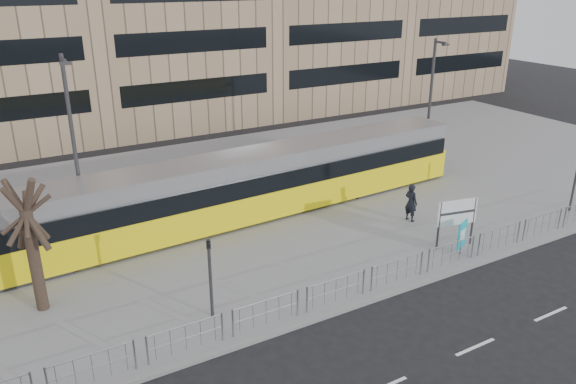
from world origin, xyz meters
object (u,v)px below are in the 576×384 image
ad_panel (462,235)px  traffic_light_east (576,176)px  pedestrian (411,203)px  traffic_light_west (210,268)px  lamp_post_west (74,146)px  lamp_post_east (431,98)px  tram (223,191)px  station_sign (457,214)px  bare_tree (18,173)px

ad_panel → traffic_light_east: size_ratio=0.51×
pedestrian → traffic_light_west: 12.47m
pedestrian → traffic_light_east: size_ratio=0.63×
ad_panel → traffic_light_west: (-11.57, 1.03, 1.05)m
traffic_light_west → lamp_post_west: (-2.68, 8.57, 2.74)m
ad_panel → lamp_post_east: lamp_post_east is taller
tram → lamp_post_east: lamp_post_east is taller
tram → ad_panel: tram is taller
traffic_light_east → lamp_post_east: 10.00m
station_sign → pedestrian: size_ratio=1.17×
tram → lamp_post_west: 7.24m
traffic_light_west → traffic_light_east: bearing=20.4°
station_sign → ad_panel: bearing=-101.9°
station_sign → bare_tree: bare_tree is taller
ad_panel → traffic_light_west: traffic_light_west is taller
traffic_light_west → lamp_post_east: lamp_post_east is taller
station_sign → lamp_post_west: size_ratio=0.27×
ad_panel → lamp_post_east: 13.11m
pedestrian → lamp_post_west: 16.25m
tram → lamp_post_west: (-6.49, 1.12, 3.02)m
tram → lamp_post_west: bearing=167.4°
station_sign → lamp_post_east: 12.22m
lamp_post_east → traffic_light_west: bearing=-154.1°
traffic_light_east → lamp_post_east: (-1.32, 9.60, 2.45)m
tram → pedestrian: tram is taller
tram → pedestrian: (8.28, -4.53, -0.72)m
bare_tree → pedestrian: bearing=-2.4°
tram → traffic_light_west: bearing=-119.8°
ad_panel → pedestrian: (0.52, 3.94, 0.05)m
tram → bare_tree: bearing=-160.2°
station_sign → traffic_light_west: 11.89m
bare_tree → lamp_post_east: bearing=12.9°
station_sign → ad_panel: station_sign is taller
traffic_light_east → traffic_light_west: bearing=157.2°
traffic_light_east → bare_tree: bare_tree is taller
station_sign → lamp_post_west: 17.34m
ad_panel → traffic_light_east: traffic_light_east is taller
ad_panel → traffic_light_east: bearing=-17.7°
tram → station_sign: tram is taller
traffic_light_west → lamp_post_west: bearing=128.9°
ad_panel → bare_tree: bearing=142.6°
tram → bare_tree: (-9.13, -3.79, 3.72)m
ad_panel → pedestrian: pedestrian is taller
station_sign → lamp_post_east: (7.09, 9.53, 2.83)m
traffic_light_west → bare_tree: (-5.33, 3.65, 3.44)m
tram → pedestrian: 9.47m
station_sign → lamp_post_west: lamp_post_west is taller
traffic_light_east → lamp_post_west: size_ratio=0.36×
traffic_light_east → bare_tree: (-25.62, 4.05, 3.44)m
bare_tree → station_sign: bearing=-13.0°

